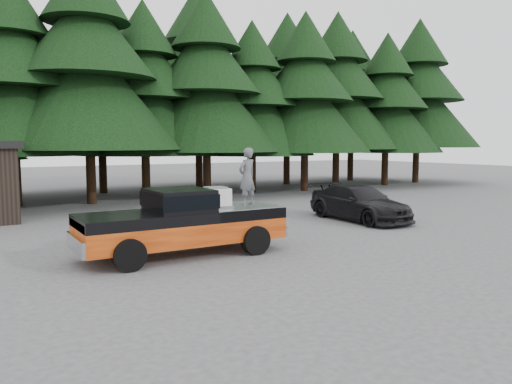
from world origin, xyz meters
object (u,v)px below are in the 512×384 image
pickup_truck (183,233)px  parked_car (359,203)px  man_on_bed (247,177)px  air_compressor (216,198)px

pickup_truck → parked_car: parked_car is taller
man_on_bed → parked_car: bearing=-177.7°
air_compressor → man_on_bed: (1.05, -0.05, 0.60)m
pickup_truck → man_on_bed: 2.58m
man_on_bed → pickup_truck: bearing=-20.3°
pickup_truck → air_compressor: air_compressor is taller
man_on_bed → air_compressor: bearing=-20.0°
man_on_bed → parked_car: 7.37m
air_compressor → pickup_truck: bearing=-177.8°
air_compressor → parked_car: air_compressor is taller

